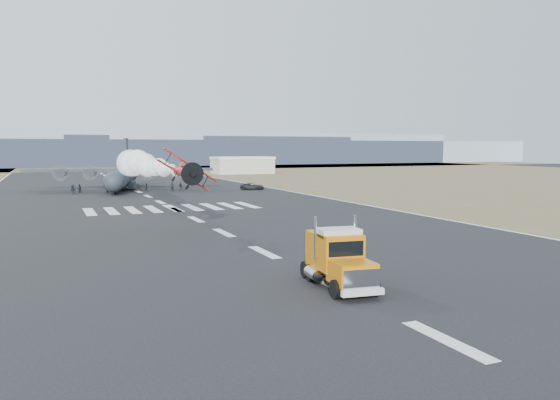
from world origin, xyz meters
TOP-DOWN VIEW (x-y plane):
  - ground at (0.00, 0.00)m, footprint 500.00×500.00m
  - scrub_far at (0.00, 230.00)m, footprint 500.00×80.00m
  - runway_markings at (0.00, 60.00)m, footprint 60.00×260.00m
  - ridge_seg_d at (0.00, 260.00)m, footprint 150.00×50.00m
  - ridge_seg_e at (65.00, 260.00)m, footprint 150.00×50.00m
  - ridge_seg_f at (130.00, 260.00)m, footprint 150.00×50.00m
  - ridge_seg_g at (195.00, 260.00)m, footprint 150.00×50.00m
  - hangar_right at (46.00, 150.00)m, footprint 20.50×12.50m
  - semi_truck at (0.17, -0.93)m, footprint 3.72×8.87m
  - aerobatic_biplane at (-3.66, 26.13)m, footprint 5.91×6.13m
  - smoke_trail at (-4.47, 52.31)m, footprint 4.31×31.71m
  - transport_aircraft at (-2.47, 90.78)m, footprint 39.22×32.08m
  - support_vehicle at (23.75, 79.42)m, footprint 5.79×4.69m
  - crew_a at (-12.79, 86.88)m, footprint 0.66×0.57m
  - crew_b at (1.82, 84.09)m, footprint 0.96×0.79m
  - crew_c at (-12.87, 82.60)m, footprint 1.31×1.14m
  - crew_d at (9.01, 84.31)m, footprint 1.08×1.02m
  - crew_e at (0.17, 86.07)m, footprint 0.51×0.79m
  - crew_f at (-6.34, 83.09)m, footprint 1.23×1.75m
  - crew_g at (7.05, 83.61)m, footprint 0.80×0.71m
  - crew_h at (-11.50, 85.32)m, footprint 0.90×0.62m

SIDE VIEW (x-z plane):
  - ground at x=0.00m, z-range 0.00..0.00m
  - scrub_far at x=0.00m, z-range 0.00..0.00m
  - runway_markings at x=0.00m, z-range 0.00..0.01m
  - support_vehicle at x=23.75m, z-range 0.00..1.47m
  - crew_e at x=0.17m, z-range 0.00..1.57m
  - crew_a at x=-12.79m, z-range 0.00..1.65m
  - crew_d at x=9.01m, z-range 0.00..1.68m
  - crew_b at x=1.82m, z-range 0.00..1.71m
  - crew_h at x=-11.50m, z-range 0.00..1.73m
  - crew_f at x=-6.34m, z-range 0.00..1.81m
  - crew_c at x=-12.87m, z-range 0.00..1.87m
  - crew_g at x=7.05m, z-range 0.00..1.89m
  - semi_truck at x=0.17m, z-range -0.03..3.88m
  - transport_aircraft at x=-2.47m, z-range -2.76..8.64m
  - hangar_right at x=46.00m, z-range 0.06..5.96m
  - ridge_seg_d at x=0.00m, z-range 0.00..13.00m
  - ridge_seg_g at x=195.00m, z-range 0.00..13.00m
  - aerobatic_biplane at x=-3.66m, z-range 4.12..9.10m
  - smoke_trail at x=-4.47m, z-range 4.67..8.98m
  - ridge_seg_e at x=65.00m, z-range 0.00..15.00m
  - ridge_seg_f at x=130.00m, z-range 0.00..17.00m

